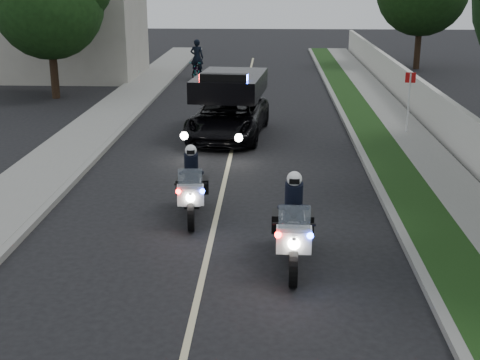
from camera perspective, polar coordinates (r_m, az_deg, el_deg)
name	(u,v)px	position (r m, az deg, el deg)	size (l,w,h in m)	color
ground	(193,318)	(10.98, -4.16, -12.01)	(120.00, 120.00, 0.00)	black
curb_right	(363,156)	(20.39, 10.73, 2.10)	(0.20, 60.00, 0.15)	gray
grass_verge	(386,156)	(20.50, 12.67, 2.07)	(1.20, 60.00, 0.16)	#193814
sidewalk_right	(428,157)	(20.77, 16.20, 1.99)	(1.40, 60.00, 0.16)	gray
property_wall	(464,136)	(20.87, 19.03, 3.70)	(0.22, 60.00, 1.50)	beige
curb_left	(100,153)	(20.88, -12.17, 2.38)	(0.20, 60.00, 0.15)	gray
sidewalk_left	(66,152)	(21.19, -15.05, 2.39)	(2.00, 60.00, 0.16)	gray
building_far	(63,12)	(37.26, -15.28, 14.05)	(8.00, 6.00, 7.00)	#A8A396
lane_marking	(230,156)	(20.25, -0.85, 2.09)	(0.12, 50.00, 0.01)	#BFB78C
police_moto_left	(192,217)	(15.27, -4.22, -3.23)	(0.70, 2.01, 1.71)	silver
police_moto_right	(292,264)	(12.86, 4.61, -7.37)	(0.77, 2.19, 1.86)	silver
police_suv	(229,137)	(22.77, -0.99, 3.83)	(2.38, 5.14, 2.50)	black
bicycle	(197,79)	(35.77, -3.77, 8.85)	(0.63, 1.82, 0.95)	black
cyclist	(197,79)	(35.77, -3.77, 8.85)	(0.69, 0.46, 1.92)	black
sign_post	(406,136)	(23.57, 14.36, 3.75)	(0.36, 0.36, 2.31)	red
tree_right_e	(416,69)	(41.04, 15.19, 9.41)	(5.34, 5.34, 8.89)	#163611
tree_left_near	(56,98)	(31.20, -15.82, 6.94)	(4.88, 4.88, 8.14)	#193D14
tree_left_far	(79,77)	(37.49, -13.92, 8.78)	(5.61, 5.61, 9.35)	black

